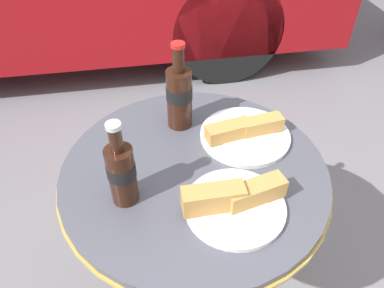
{
  "coord_description": "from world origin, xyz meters",
  "views": [
    {
      "loc": [
        -0.12,
        -0.64,
        1.35
      ],
      "look_at": [
        0.0,
        0.03,
        0.73
      ],
      "focal_mm": 35.0,
      "sensor_mm": 36.0,
      "label": 1
    }
  ],
  "objects_px": {
    "bistro_table": "(194,210)",
    "cola_bottle_right": "(122,172)",
    "lunch_plate_near": "(234,201)",
    "cola_bottle_left": "(179,95)",
    "lunch_plate_far": "(245,133)"
  },
  "relations": [
    {
      "from": "bistro_table",
      "to": "cola_bottle_right",
      "type": "xyz_separation_m",
      "value": [
        -0.17,
        -0.07,
        0.25
      ]
    },
    {
      "from": "bistro_table",
      "to": "lunch_plate_near",
      "type": "relative_size",
      "value": 2.89
    },
    {
      "from": "cola_bottle_left",
      "to": "lunch_plate_far",
      "type": "relative_size",
      "value": 1.02
    },
    {
      "from": "bistro_table",
      "to": "cola_bottle_left",
      "type": "distance_m",
      "value": 0.32
    },
    {
      "from": "cola_bottle_left",
      "to": "lunch_plate_far",
      "type": "xyz_separation_m",
      "value": [
        0.16,
        -0.09,
        -0.08
      ]
    },
    {
      "from": "lunch_plate_near",
      "to": "cola_bottle_right",
      "type": "bearing_deg",
      "value": 163.41
    },
    {
      "from": "cola_bottle_right",
      "to": "lunch_plate_near",
      "type": "distance_m",
      "value": 0.25
    },
    {
      "from": "lunch_plate_near",
      "to": "lunch_plate_far",
      "type": "xyz_separation_m",
      "value": [
        0.09,
        0.23,
        -0.01
      ]
    },
    {
      "from": "cola_bottle_left",
      "to": "lunch_plate_far",
      "type": "distance_m",
      "value": 0.2
    },
    {
      "from": "cola_bottle_left",
      "to": "cola_bottle_right",
      "type": "relative_size",
      "value": 1.14
    },
    {
      "from": "lunch_plate_far",
      "to": "cola_bottle_left",
      "type": "bearing_deg",
      "value": 151.51
    },
    {
      "from": "bistro_table",
      "to": "cola_bottle_left",
      "type": "height_order",
      "value": "cola_bottle_left"
    },
    {
      "from": "cola_bottle_right",
      "to": "lunch_plate_far",
      "type": "xyz_separation_m",
      "value": [
        0.32,
        0.16,
        -0.07
      ]
    },
    {
      "from": "bistro_table",
      "to": "lunch_plate_far",
      "type": "distance_m",
      "value": 0.26
    },
    {
      "from": "bistro_table",
      "to": "lunch_plate_near",
      "type": "distance_m",
      "value": 0.24
    }
  ]
}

